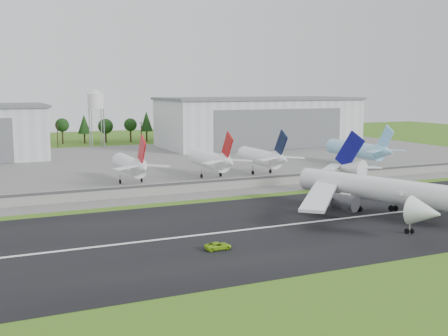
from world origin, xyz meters
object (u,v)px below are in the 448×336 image
main_airliner (381,195)px  parked_jet_red_b (213,160)px  parked_jet_navy (264,157)px  parked_jet_red_a (132,165)px  parked_jet_skyblue (360,150)px  ground_vehicle (218,246)px

main_airliner → parked_jet_red_b: bearing=-97.7°
parked_jet_navy → parked_jet_red_a: bearing=-180.0°
parked_jet_navy → parked_jet_skyblue: size_ratio=0.84×
main_airliner → ground_vehicle: size_ratio=11.23×
parked_jet_red_a → parked_jet_navy: (47.03, 0.02, 0.09)m
main_airliner → parked_jet_navy: bearing=-114.1°
main_airliner → parked_jet_red_a: 79.36m
parked_jet_red_a → parked_jet_skyblue: size_ratio=0.84×
ground_vehicle → parked_jet_red_b: (32.11, 77.70, 5.36)m
parked_jet_red_a → parked_jet_navy: 47.03m
parked_jet_red_b → parked_jet_navy: size_ratio=1.00×
ground_vehicle → parked_jet_navy: size_ratio=0.16×
parked_jet_red_a → parked_jet_skyblue: bearing=3.1°
main_airliner → parked_jet_red_b: size_ratio=1.84×
main_airliner → parked_jet_red_a: main_airliner is taller
main_airliner → ground_vehicle: (-47.03, -10.73, -4.08)m
main_airliner → parked_jet_red_b: 68.62m
main_airliner → parked_jet_skyblue: bearing=-144.8°
parked_jet_red_b → parked_jet_red_a: bearing=-179.9°
main_airliner → parked_jet_skyblue: 87.37m
ground_vehicle → parked_jet_red_b: bearing=-20.7°
parked_jet_red_b → parked_jet_skyblue: parked_jet_skyblue is taller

